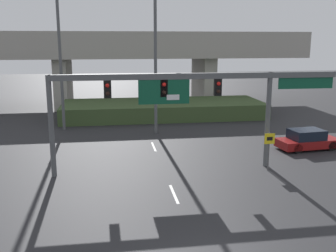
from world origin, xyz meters
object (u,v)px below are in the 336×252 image
Objects in this scene: signal_gantry at (188,91)px; highway_light_pole_near at (155,29)px; parked_sedan_near_right at (308,140)px; highway_light_pole_far at (59,39)px; speed_limit_sign at (269,146)px.

highway_light_pole_near is (-0.68, 9.25, 3.57)m from signal_gantry.
highway_light_pole_near reaches higher than signal_gantry.
parked_sedan_near_right is (8.98, 3.10, -3.88)m from signal_gantry.
highway_light_pole_far is at bearing 146.61° from parked_sedan_near_right.
speed_limit_sign is (4.56, -0.81, -3.06)m from signal_gantry.
highway_light_pole_near is 7.87m from highway_light_pole_far.
signal_gantry is 7.28× the size of speed_limit_sign.
signal_gantry is 9.94m from highway_light_pole_near.
speed_limit_sign reaches higher than parked_sedan_near_right.
highway_light_pole_far is 3.19× the size of parked_sedan_near_right.
signal_gantry is 10.26m from parked_sedan_near_right.
speed_limit_sign is 0.51× the size of parked_sedan_near_right.
highway_light_pole_far reaches higher than signal_gantry.
speed_limit_sign is at bearing -10.02° from signal_gantry.
speed_limit_sign is 13.13m from highway_light_pole_near.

